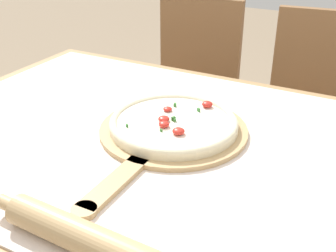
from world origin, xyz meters
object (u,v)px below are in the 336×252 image
object	(u,v)px
chair_right	(313,110)
rolling_pin	(89,240)
pizza	(174,123)
pizza_peel	(170,133)
chair_left	(191,86)

from	to	relation	value
chair_right	rolling_pin	bearing A→B (deg)	-103.51
pizza	pizza_peel	bearing A→B (deg)	-90.36
chair_right	chair_left	bearing A→B (deg)	173.75
rolling_pin	chair_right	distance (m)	1.26
pizza_peel	pizza	size ratio (longest dim) A/B	1.78
pizza_peel	rolling_pin	xyz separation A→B (m)	(0.07, -0.42, 0.02)
pizza	rolling_pin	distance (m)	0.44
pizza	chair_right	bearing A→B (deg)	73.84
rolling_pin	chair_left	world-z (taller)	chair_left
pizza	rolling_pin	size ratio (longest dim) A/B	0.78
pizza	chair_left	xyz separation A→B (m)	(-0.31, 0.78, -0.24)
pizza_peel	chair_right	xyz separation A→B (m)	(0.23, 0.81, -0.22)
rolling_pin	chair_left	size ratio (longest dim) A/B	0.46
pizza	chair_left	bearing A→B (deg)	111.67
pizza_peel	pizza	distance (m)	0.03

